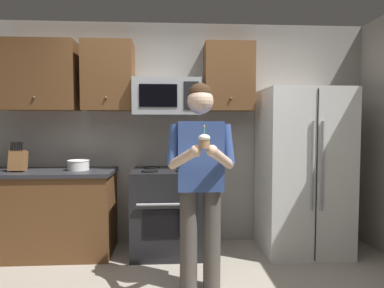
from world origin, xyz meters
TOP-DOWN VIEW (x-y plane):
  - wall_back at (0.00, 1.75)m, footprint 4.40×0.10m
  - oven_range at (-0.15, 1.36)m, footprint 0.76×0.70m
  - microwave at (-0.15, 1.48)m, footprint 0.74×0.41m
  - refrigerator at (1.35, 1.32)m, footprint 0.90×0.75m
  - cabinet_row_upper at (-0.72, 1.53)m, footprint 2.78×0.36m
  - counter_left at (-1.45, 1.38)m, footprint 1.44×0.66m
  - knife_block at (-1.72, 1.33)m, footprint 0.16×0.15m
  - bowl_large_white at (-1.11, 1.39)m, footprint 0.24×0.24m
  - person at (0.14, 0.50)m, footprint 0.60×0.48m
  - cupcake at (0.14, 0.17)m, footprint 0.09×0.09m

SIDE VIEW (x-z plane):
  - oven_range at x=-0.15m, z-range 0.00..0.93m
  - counter_left at x=-1.45m, z-range 0.00..0.92m
  - refrigerator at x=1.35m, z-range 0.00..1.80m
  - bowl_large_white at x=-1.11m, z-range 0.92..1.03m
  - person at x=0.14m, z-range 0.11..1.88m
  - knife_block at x=-1.72m, z-range 0.88..1.20m
  - cupcake at x=0.14m, z-range 1.20..1.38m
  - wall_back at x=0.00m, z-range 0.00..2.60m
  - microwave at x=-0.15m, z-range 1.52..1.92m
  - cabinet_row_upper at x=-0.72m, z-range 1.57..2.33m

